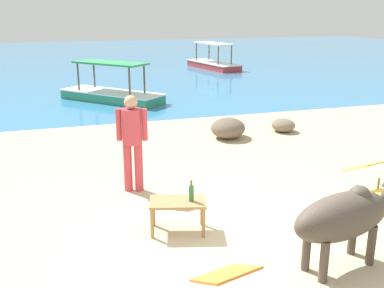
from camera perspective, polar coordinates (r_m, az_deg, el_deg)
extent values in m
cube|color=#CCB78E|center=(5.94, 6.18, -13.21)|extent=(18.00, 14.00, 0.04)
cube|color=teal|center=(26.94, -12.84, 9.99)|extent=(60.00, 36.00, 0.03)
cylinder|color=#4C4238|center=(6.02, 19.63, -10.78)|extent=(0.10, 0.10, 0.50)
cylinder|color=#4C4238|center=(5.86, 21.70, -11.78)|extent=(0.10, 0.10, 0.50)
cylinder|color=#4C4238|center=(5.52, 14.24, -12.88)|extent=(0.10, 0.10, 0.50)
cylinder|color=#4C4238|center=(5.35, 16.34, -14.08)|extent=(0.10, 0.10, 0.50)
ellipsoid|color=#4C4238|center=(5.50, 18.47, -8.66)|extent=(1.45, 0.78, 0.55)
ellipsoid|color=#4C4238|center=(5.58, 20.39, -5.88)|extent=(0.30, 0.27, 0.18)
cube|color=#A37A4C|center=(6.13, -1.82, -7.32)|extent=(0.85, 0.62, 0.04)
cylinder|color=#A37A4C|center=(6.39, 1.27, -8.48)|extent=(0.05, 0.05, 0.42)
cylinder|color=#A37A4C|center=(6.07, 1.46, -9.93)|extent=(0.05, 0.05, 0.42)
cylinder|color=#A37A4C|center=(6.39, -4.90, -8.54)|extent=(0.05, 0.05, 0.42)
cylinder|color=#A37A4C|center=(6.07, -5.06, -10.00)|extent=(0.05, 0.05, 0.42)
cylinder|color=#2D6B38|center=(6.06, -0.08, -6.26)|extent=(0.07, 0.07, 0.22)
cylinder|color=#2D6B38|center=(6.01, -0.09, -5.03)|extent=(0.03, 0.03, 0.06)
cylinder|color=red|center=(5.99, -0.09, -4.69)|extent=(0.03, 0.03, 0.02)
cylinder|color=#A37A4C|center=(7.28, 22.48, -7.78)|extent=(0.04, 0.04, 0.14)
cylinder|color=#A37A4C|center=(7.86, 22.44, -5.18)|extent=(0.04, 0.04, 0.34)
cylinder|color=#A37A4C|center=(7.47, 20.03, -6.05)|extent=(0.04, 0.04, 0.34)
cube|color=#EFD14C|center=(7.53, 22.56, -5.59)|extent=(0.61, 0.54, 0.21)
cube|color=#EFD14C|center=(7.59, 20.96, -2.59)|extent=(0.62, 0.58, 0.23)
cube|color=orange|center=(4.37, 4.28, -16.09)|extent=(0.62, 0.58, 0.23)
cylinder|color=#CC3D47|center=(7.56, -8.10, -2.93)|extent=(0.14, 0.14, 0.82)
cylinder|color=#CC3D47|center=(7.54, -6.74, -2.94)|extent=(0.14, 0.14, 0.82)
cylinder|color=#CC3D47|center=(7.35, -7.62, 2.21)|extent=(0.32, 0.32, 0.58)
cylinder|color=#CC3D47|center=(7.37, -9.25, 2.42)|extent=(0.09, 0.09, 0.52)
cylinder|color=#CC3D47|center=(7.31, -6.00, 2.44)|extent=(0.09, 0.09, 0.52)
sphere|color=tan|center=(7.26, -7.75, 5.27)|extent=(0.22, 0.22, 0.22)
ellipsoid|color=#6B5B4C|center=(10.67, 4.57, 2.03)|extent=(1.17, 1.20, 0.47)
ellipsoid|color=#756651|center=(11.43, 11.45, 2.35)|extent=(0.63, 0.68, 0.32)
cube|color=#C63833|center=(23.59, 2.70, 9.86)|extent=(1.80, 3.75, 0.28)
cube|color=white|center=(23.57, 2.71, 10.24)|extent=(1.87, 3.83, 0.04)
cylinder|color=brown|center=(24.26, 0.57, 11.53)|extent=(0.06, 0.06, 0.95)
cylinder|color=brown|center=(24.64, 2.16, 11.60)|extent=(0.06, 0.06, 0.95)
cylinder|color=brown|center=(22.41, 3.34, 11.07)|extent=(0.06, 0.06, 0.95)
cylinder|color=brown|center=(22.83, 5.01, 11.14)|extent=(0.06, 0.06, 0.95)
cube|color=silver|center=(23.48, 2.74, 12.57)|extent=(1.42, 2.66, 0.06)
cube|color=#338E66|center=(15.33, -10.10, 5.89)|extent=(3.23, 3.41, 0.28)
cube|color=white|center=(15.30, -10.13, 6.47)|extent=(3.32, 3.50, 0.04)
cylinder|color=brown|center=(15.68, -14.17, 8.16)|extent=(0.06, 0.06, 0.95)
cylinder|color=brown|center=(16.23, -12.26, 8.56)|extent=(0.06, 0.06, 0.95)
cylinder|color=brown|center=(14.26, -7.90, 7.69)|extent=(0.06, 0.06, 0.95)
cylinder|color=brown|center=(14.86, -6.05, 8.12)|extent=(0.06, 0.06, 0.95)
cube|color=#339356|center=(15.17, -10.32, 10.04)|extent=(2.38, 2.50, 0.06)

